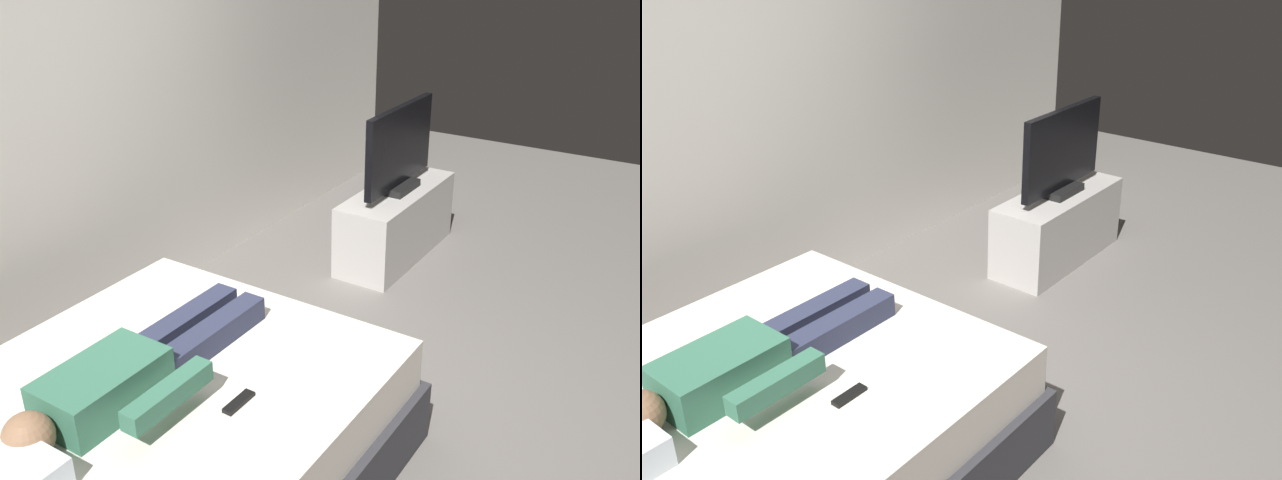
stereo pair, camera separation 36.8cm
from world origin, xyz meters
TOP-DOWN VIEW (x-y plane):
  - ground_plane at (0.00, 0.00)m, footprint 10.00×10.00m
  - back_wall at (0.40, 1.73)m, footprint 6.40×0.10m
  - bed at (-0.73, 0.42)m, footprint 1.99×1.62m
  - person at (-0.70, 0.47)m, footprint 1.26×0.46m
  - remote at (-0.55, 0.06)m, footprint 0.15×0.04m
  - tv_stand at (1.93, 0.62)m, footprint 1.10×0.40m
  - tv at (1.93, 0.62)m, footprint 0.88×0.20m

SIDE VIEW (x-z plane):
  - ground_plane at x=0.00m, z-range 0.00..0.00m
  - tv_stand at x=1.93m, z-range 0.00..0.50m
  - bed at x=-0.73m, z-range -0.01..0.53m
  - remote at x=-0.55m, z-range 0.54..0.56m
  - person at x=-0.70m, z-range 0.53..0.71m
  - tv at x=1.93m, z-range 0.49..1.08m
  - back_wall at x=0.40m, z-range 0.00..2.80m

